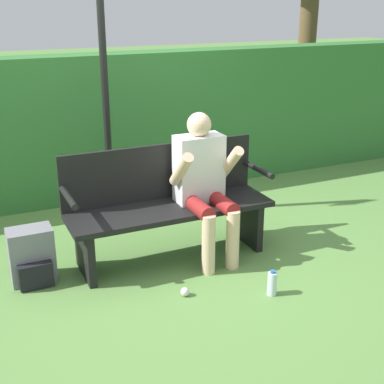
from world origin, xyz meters
The scene contains 8 objects.
ground_plane centered at (0.00, 0.00, 0.00)m, with size 40.00×40.00×0.00m, color #5B8942.
hedge_back centered at (0.00, 1.78, 0.79)m, with size 12.00×0.39×1.57m.
park_bench centered at (0.00, 0.07, 0.48)m, with size 1.74×0.51×0.96m.
person_seated centered at (0.28, -0.05, 0.69)m, with size 0.54×0.59×1.24m.
backpack centered at (-1.15, 0.09, 0.21)m, with size 0.34×0.30×0.44m.
water_bottle centered at (0.46, -0.88, 0.10)m, with size 0.07×0.07×0.21m.
signpost centered at (-0.19, 1.14, 1.43)m, with size 0.33×0.09×2.55m.
litter_crumple centered at (-0.15, -0.63, 0.03)m, with size 0.07×0.07×0.07m.
Camera 1 is at (-1.57, -3.86, 2.14)m, focal length 50.00 mm.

